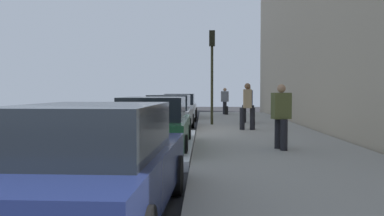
# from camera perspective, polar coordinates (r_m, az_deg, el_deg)

# --- Properties ---
(ground_plane) EXTENTS (56.00, 56.00, 0.00)m
(ground_plane) POSITION_cam_1_polar(r_m,az_deg,el_deg) (16.86, -2.80, -3.40)
(ground_plane) COLOR black
(sidewalk) EXTENTS (28.00, 4.60, 0.15)m
(sidewalk) POSITION_cam_1_polar(r_m,az_deg,el_deg) (16.92, 8.43, -3.14)
(sidewalk) COLOR gray
(sidewalk) RESTS_ON ground
(lane_stripe_centre) EXTENTS (28.00, 0.14, 0.01)m
(lane_stripe_centre) POSITION_cam_1_polar(r_m,az_deg,el_deg) (17.39, -13.39, -3.27)
(lane_stripe_centre) COLOR gold
(lane_stripe_centre) RESTS_ON ground
(snow_bank_curb) EXTENTS (7.16, 0.56, 0.22)m
(snow_bank_curb) POSITION_cam_1_polar(r_m,az_deg,el_deg) (12.31, -1.14, -4.99)
(snow_bank_curb) COLOR white
(snow_bank_curb) RESTS_ON ground
(parked_car_navy) EXTENTS (4.84, 2.03, 1.51)m
(parked_car_navy) POSITION_cam_1_polar(r_m,az_deg,el_deg) (5.46, -12.90, -7.40)
(parked_car_navy) COLOR black
(parked_car_navy) RESTS_ON ground
(parked_car_green) EXTENTS (4.53, 1.91, 1.51)m
(parked_car_green) POSITION_cam_1_polar(r_m,az_deg,el_deg) (11.48, -5.11, -2.28)
(parked_car_green) COLOR black
(parked_car_green) RESTS_ON ground
(parked_car_silver) EXTENTS (4.64, 1.96, 1.51)m
(parked_car_silver) POSITION_cam_1_polar(r_m,az_deg,el_deg) (17.63, -3.00, -0.67)
(parked_car_silver) COLOR black
(parked_car_silver) RESTS_ON ground
(parked_car_white) EXTENTS (4.71, 1.91, 1.51)m
(parked_car_white) POSITION_cam_1_polar(r_m,az_deg,el_deg) (24.53, -1.61, 0.17)
(parked_car_white) COLOR black
(parked_car_white) RESTS_ON ground
(pedestrian_grey_coat) EXTENTS (0.56, 0.52, 1.73)m
(pedestrian_grey_coat) POSITION_cam_1_polar(r_m,az_deg,el_deg) (28.00, 4.44, 1.07)
(pedestrian_grey_coat) COLOR black
(pedestrian_grey_coat) RESTS_ON sidewalk
(pedestrian_olive_coat) EXTENTS (0.55, 0.51, 1.70)m
(pedestrian_olive_coat) POSITION_cam_1_polar(r_m,az_deg,el_deg) (11.22, 11.92, -0.90)
(pedestrian_olive_coat) COLOR black
(pedestrian_olive_coat) RESTS_ON sidewalk
(pedestrian_tan_coat) EXTENTS (0.51, 0.60, 1.83)m
(pedestrian_tan_coat) POSITION_cam_1_polar(r_m,az_deg,el_deg) (16.70, 7.48, 0.41)
(pedestrian_tan_coat) COLOR black
(pedestrian_tan_coat) RESTS_ON sidewalk
(pedestrian_navy_coat) EXTENTS (0.57, 0.56, 1.80)m
(pedestrian_navy_coat) POSITION_cam_1_polar(r_m,az_deg,el_deg) (20.42, 7.58, 0.70)
(pedestrian_navy_coat) COLOR black
(pedestrian_navy_coat) RESTS_ON sidewalk
(traffic_light_pole) EXTENTS (0.35, 0.26, 4.26)m
(traffic_light_pole) POSITION_cam_1_polar(r_m,az_deg,el_deg) (19.30, 2.71, 6.35)
(traffic_light_pole) COLOR #2D2D19
(traffic_light_pole) RESTS_ON sidewalk
(rolling_suitcase) EXTENTS (0.34, 0.22, 0.89)m
(rolling_suitcase) POSITION_cam_1_polar(r_m,az_deg,el_deg) (27.48, 4.65, -0.32)
(rolling_suitcase) COLOR black
(rolling_suitcase) RESTS_ON sidewalk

